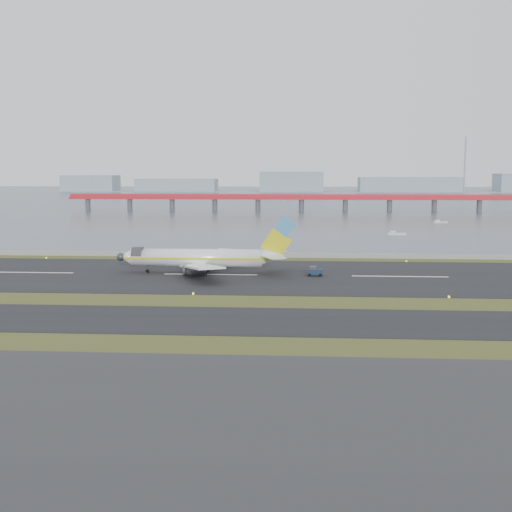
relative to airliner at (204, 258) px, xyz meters
name	(u,v)px	position (x,y,z in m)	size (l,w,h in m)	color
ground	(186,303)	(1.53, -31.50, -3.46)	(1000.00, 1000.00, 0.00)	#354318
apron_strip	(69,438)	(1.53, -86.50, -3.41)	(1000.00, 50.00, 0.10)	#2C2C2F
taxiway_strip	(172,319)	(1.53, -43.50, -3.41)	(1000.00, 18.00, 0.10)	black
runway_strip	(210,275)	(1.53, -1.50, -3.41)	(1000.00, 45.00, 0.10)	black
seawall	(226,255)	(1.53, 28.50, -2.96)	(1000.00, 2.50, 1.00)	gray
bay_water	(278,197)	(1.53, 428.50, -3.46)	(1400.00, 800.00, 1.30)	#445162
red_pier	(301,199)	(21.53, 218.50, 3.82)	(260.00, 5.00, 10.20)	red
far_shoreline	(295,186)	(15.15, 588.50, 2.61)	(1400.00, 80.00, 60.50)	#8B9CA4
airliner	(204,258)	(0.00, 0.00, 0.00)	(38.52, 32.89, 12.80)	white
pushback_tug	(315,271)	(23.68, -1.76, -2.44)	(3.30, 1.99, 2.09)	#142538
workboat_near	(396,234)	(54.06, 89.07, -2.97)	(6.46, 2.25, 1.55)	silver
workboat_far	(440,222)	(80.92, 144.34, -3.00)	(6.13, 2.42, 1.45)	silver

